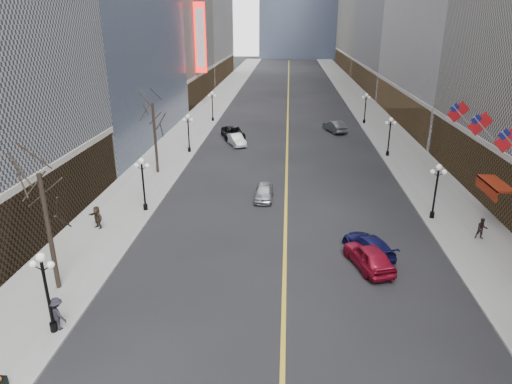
# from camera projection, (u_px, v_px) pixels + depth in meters

# --- Properties ---
(sidewalk_east) EXTENTS (6.00, 230.00, 0.15)m
(sidewalk_east) POSITION_uv_depth(u_px,v_px,m) (374.00, 118.00, 74.08)
(sidewalk_east) COLOR gray
(sidewalk_east) RESTS_ON ground
(sidewalk_west) EXTENTS (6.00, 230.00, 0.15)m
(sidewalk_west) POSITION_uv_depth(u_px,v_px,m) (204.00, 116.00, 75.89)
(sidewalk_west) COLOR gray
(sidewalk_west) RESTS_ON ground
(lane_line) EXTENTS (0.25, 200.00, 0.02)m
(lane_line) POSITION_uv_depth(u_px,v_px,m) (288.00, 107.00, 84.33)
(lane_line) COLOR gold
(lane_line) RESTS_ON ground
(streetlamp_east_1) EXTENTS (1.26, 0.44, 4.52)m
(streetlamp_east_1) POSITION_uv_depth(u_px,v_px,m) (436.00, 186.00, 35.92)
(streetlamp_east_1) COLOR black
(streetlamp_east_1) RESTS_ON sidewalk_east
(streetlamp_east_2) EXTENTS (1.26, 0.44, 4.52)m
(streetlamp_east_2) POSITION_uv_depth(u_px,v_px,m) (390.00, 133.00, 52.70)
(streetlamp_east_2) COLOR black
(streetlamp_east_2) RESTS_ON sidewalk_east
(streetlamp_east_3) EXTENTS (1.26, 0.44, 4.52)m
(streetlamp_east_3) POSITION_uv_depth(u_px,v_px,m) (366.00, 105.00, 69.48)
(streetlamp_east_3) COLOR black
(streetlamp_east_3) RESTS_ON sidewalk_east
(streetlamp_west_0) EXTENTS (1.26, 0.44, 4.52)m
(streetlamp_west_0) POSITION_uv_depth(u_px,v_px,m) (46.00, 285.00, 22.53)
(streetlamp_west_0) COLOR black
(streetlamp_west_0) RESTS_ON sidewalk_west
(streetlamp_west_1) EXTENTS (1.26, 0.44, 4.52)m
(streetlamp_west_1) POSITION_uv_depth(u_px,v_px,m) (143.00, 179.00, 37.45)
(streetlamp_west_1) COLOR black
(streetlamp_west_1) RESTS_ON sidewalk_west
(streetlamp_west_2) EXTENTS (1.26, 0.44, 4.52)m
(streetlamp_west_2) POSITION_uv_depth(u_px,v_px,m) (188.00, 129.00, 54.23)
(streetlamp_west_2) COLOR black
(streetlamp_west_2) RESTS_ON sidewalk_west
(streetlamp_west_3) EXTENTS (1.26, 0.44, 4.52)m
(streetlamp_west_3) POSITION_uv_depth(u_px,v_px,m) (212.00, 103.00, 71.01)
(streetlamp_west_3) COLOR black
(streetlamp_west_3) RESTS_ON sidewalk_west
(flag_3) EXTENTS (2.87, 0.12, 2.87)m
(flag_3) POSITION_uv_depth(u_px,v_px,m) (511.00, 142.00, 31.33)
(flag_3) COLOR #B2B2B7
(flag_3) RESTS_ON ground
(flag_4) EXTENTS (2.87, 0.12, 2.87)m
(flag_4) POSITION_uv_depth(u_px,v_px,m) (482.00, 126.00, 36.00)
(flag_4) COLOR #B2B2B7
(flag_4) RESTS_ON ground
(flag_5) EXTENTS (2.87, 0.12, 2.87)m
(flag_5) POSITION_uv_depth(u_px,v_px,m) (460.00, 114.00, 40.66)
(flag_5) COLOR #B2B2B7
(flag_5) RESTS_ON ground
(awning_c) EXTENTS (1.40, 4.00, 0.93)m
(awning_c) POSITION_uv_depth(u_px,v_px,m) (493.00, 185.00, 35.58)
(awning_c) COLOR maroon
(awning_c) RESTS_ON ground
(theatre_marquee) EXTENTS (2.00, 0.55, 12.00)m
(theatre_marquee) POSITION_uv_depth(u_px,v_px,m) (200.00, 38.00, 81.09)
(theatre_marquee) COLOR red
(theatre_marquee) RESTS_ON ground
(tree_west_near) EXTENTS (3.60, 3.60, 7.92)m
(tree_west_near) POSITION_uv_depth(u_px,v_px,m) (42.00, 192.00, 25.18)
(tree_west_near) COLOR #2D231C
(tree_west_near) RESTS_ON sidewalk_west
(tree_west_far) EXTENTS (3.60, 3.60, 7.92)m
(tree_west_far) POSITION_uv_depth(u_px,v_px,m) (153.00, 114.00, 45.69)
(tree_west_far) COLOR #2D231C
(tree_west_far) RESTS_ON sidewalk_west
(car_nb_near) EXTENTS (1.68, 4.02, 1.36)m
(car_nb_near) POSITION_uv_depth(u_px,v_px,m) (264.00, 192.00, 40.88)
(car_nb_near) COLOR #A5A9AD
(car_nb_near) RESTS_ON ground
(car_nb_mid) EXTENTS (3.11, 4.52, 1.41)m
(car_nb_mid) POSITION_uv_depth(u_px,v_px,m) (236.00, 140.00, 58.37)
(car_nb_mid) COLOR silver
(car_nb_mid) RESTS_ON ground
(car_nb_far) EXTENTS (4.13, 6.09, 1.55)m
(car_nb_far) POSITION_uv_depth(u_px,v_px,m) (233.00, 133.00, 61.65)
(car_nb_far) COLOR black
(car_nb_far) RESTS_ON ground
(car_sb_near) EXTENTS (3.62, 5.03, 1.35)m
(car_sb_near) POSITION_uv_depth(u_px,v_px,m) (369.00, 245.00, 31.30)
(car_sb_near) COLOR #15164F
(car_sb_near) RESTS_ON ground
(car_sb_mid) EXTENTS (3.21, 5.00, 1.59)m
(car_sb_mid) POSITION_uv_depth(u_px,v_px,m) (369.00, 256.00, 29.57)
(car_sb_mid) COLOR maroon
(car_sb_mid) RESTS_ON ground
(car_sb_far) EXTENTS (3.28, 5.15, 1.60)m
(car_sb_far) POSITION_uv_depth(u_px,v_px,m) (335.00, 126.00, 65.19)
(car_sb_far) COLOR #474B4E
(car_sb_far) RESTS_ON ground
(ped_east_walk) EXTENTS (0.82, 0.50, 1.60)m
(ped_east_walk) POSITION_uv_depth(u_px,v_px,m) (482.00, 229.00, 33.09)
(ped_east_walk) COLOR black
(ped_east_walk) RESTS_ON sidewalk_east
(ped_west_walk) EXTENTS (1.27, 1.00, 1.83)m
(ped_west_walk) POSITION_uv_depth(u_px,v_px,m) (57.00, 314.00, 23.36)
(ped_west_walk) COLOR black
(ped_west_walk) RESTS_ON sidewalk_west
(ped_west_far) EXTENTS (1.62, 1.33, 1.78)m
(ped_west_far) POSITION_uv_depth(u_px,v_px,m) (97.00, 217.00, 34.80)
(ped_west_far) COLOR #33291C
(ped_west_far) RESTS_ON sidewalk_west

